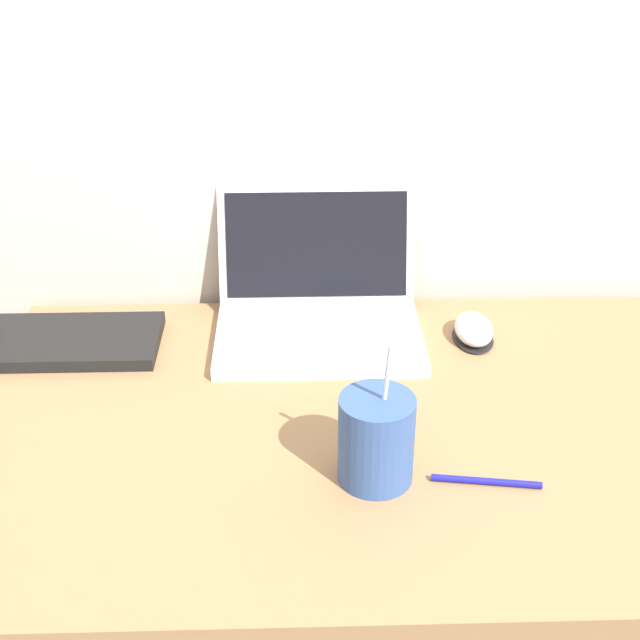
# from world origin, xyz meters

# --- Properties ---
(wall_back) EXTENTS (7.00, 0.04, 2.50)m
(wall_back) POSITION_xyz_m (0.00, 0.76, 1.25)
(wall_back) COLOR beige
(wall_back) RESTS_ON ground_plane
(desk) EXTENTS (1.11, 0.72, 0.78)m
(desk) POSITION_xyz_m (0.00, 0.36, 0.39)
(desk) COLOR #936D47
(desk) RESTS_ON ground_plane
(laptop) EXTENTS (0.33, 0.28, 0.21)m
(laptop) POSITION_xyz_m (-0.06, 0.62, 0.82)
(laptop) COLOR silver
(laptop) RESTS_ON desk
(drink_cup) EXTENTS (0.10, 0.10, 0.20)m
(drink_cup) POSITION_xyz_m (-0.00, 0.24, 0.84)
(drink_cup) COLOR #33518C
(drink_cup) RESTS_ON desk
(computer_mouse) EXTENTS (0.06, 0.10, 0.04)m
(computer_mouse) POSITION_xyz_m (0.19, 0.58, 0.79)
(computer_mouse) COLOR black
(computer_mouse) RESTS_ON desk
(external_keyboard) EXTENTS (0.41, 0.16, 0.02)m
(external_keyboard) POSITION_xyz_m (-0.52, 0.58, 0.79)
(external_keyboard) COLOR black
(external_keyboard) RESTS_ON desk
(pen) EXTENTS (0.14, 0.03, 0.01)m
(pen) POSITION_xyz_m (0.14, 0.22, 0.78)
(pen) COLOR #191999
(pen) RESTS_ON desk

